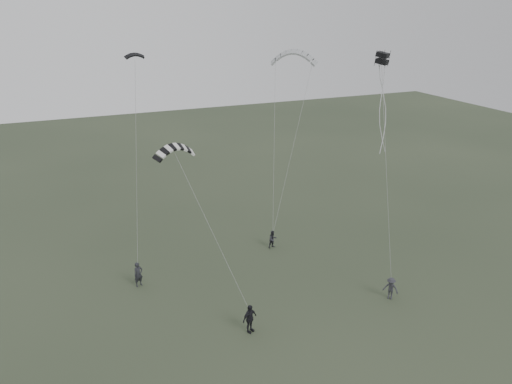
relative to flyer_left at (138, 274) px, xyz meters
name	(u,v)px	position (x,y,z in m)	size (l,w,h in m)	color
ground	(272,311)	(7.75, -6.86, -0.96)	(140.00, 140.00, 0.00)	#2E3928
flyer_left	(138,274)	(0.00, 0.00, 0.00)	(0.70, 0.46, 1.92)	black
flyer_right	(273,239)	(11.77, 1.78, -0.17)	(0.77, 0.60, 1.58)	#27272D
flyer_center	(250,319)	(5.51, -8.36, 0.02)	(1.15, 0.48, 1.96)	black
flyer_far	(391,288)	(16.16, -8.70, -0.12)	(1.09, 0.62, 1.68)	#2D2D33
kite_dark_small	(134,55)	(1.58, 3.12, 15.45)	(1.33, 0.40, 0.47)	black
kite_pale_large	(294,52)	(16.35, 7.69, 14.75)	(4.15, 0.93, 1.69)	#9A9D9F
kite_striped	(174,147)	(2.68, -2.52, 10.13)	(2.78, 0.69, 1.11)	black
kite_box	(382,58)	(16.71, -4.69, 15.34)	(0.74, 0.74, 0.76)	black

